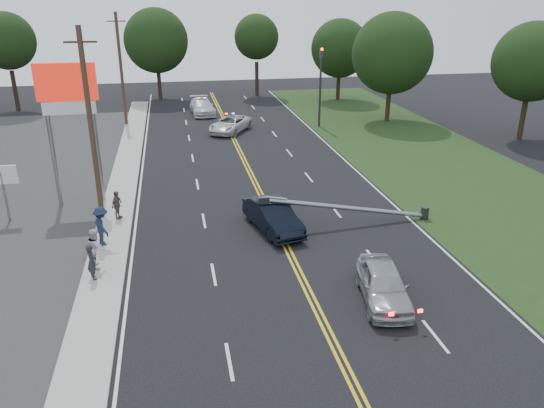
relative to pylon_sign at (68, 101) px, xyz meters
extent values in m
plane|color=black|center=(10.50, -14.00, -6.00)|extent=(120.00, 120.00, 0.00)
cube|color=#A8A398|center=(2.10, -4.00, -5.94)|extent=(1.80, 70.00, 0.12)
cube|color=#1C3113|center=(24.00, -4.00, -5.99)|extent=(12.00, 80.00, 0.01)
cube|color=gold|center=(10.50, -4.00, -5.99)|extent=(0.36, 80.00, 0.00)
cylinder|color=gray|center=(-1.20, 0.00, -2.50)|extent=(0.24, 0.24, 7.00)
cylinder|color=gray|center=(1.20, 0.00, -2.50)|extent=(0.24, 0.24, 7.00)
cube|color=#B91A0C|center=(0.00, 0.00, 1.00)|extent=(3.20, 0.35, 2.00)
cube|color=white|center=(0.00, 0.00, -0.40)|extent=(2.80, 0.30, 0.70)
cylinder|color=gray|center=(-3.50, -2.00, -4.60)|extent=(0.14, 0.14, 2.80)
cube|color=white|center=(-3.50, -2.00, -3.40)|extent=(1.60, 0.12, 1.00)
cylinder|color=#2D2D30|center=(18.80, 16.00, -2.50)|extent=(0.20, 0.20, 7.00)
cube|color=#2D2D30|center=(18.80, 16.00, 0.60)|extent=(0.28, 0.28, 0.90)
sphere|color=#FF0C07|center=(18.80, 15.84, 0.90)|extent=(0.22, 0.22, 0.22)
cylinder|color=#2D2D30|center=(18.60, -6.00, -5.65)|extent=(0.44, 0.44, 0.70)
cylinder|color=gray|center=(14.17, -6.00, -5.02)|extent=(8.90, 0.24, 1.80)
cube|color=#2D2D30|center=(9.74, -6.00, -4.23)|extent=(0.55, 0.32, 0.30)
cylinder|color=#382619|center=(1.30, -2.00, -1.00)|extent=(0.28, 0.28, 10.00)
cube|color=#382619|center=(1.30, -2.00, 3.20)|extent=(1.60, 0.10, 0.10)
cylinder|color=#382619|center=(1.30, 20.00, -1.00)|extent=(0.28, 0.28, 10.00)
cube|color=#382619|center=(1.30, 20.00, 3.20)|extent=(1.60, 0.10, 0.10)
cylinder|color=black|center=(-10.38, 29.25, -3.96)|extent=(0.44, 0.44, 4.07)
sphere|color=black|center=(-10.38, 29.25, 1.02)|extent=(5.72, 5.72, 5.72)
cylinder|color=black|center=(4.35, 32.64, -4.09)|extent=(0.44, 0.44, 3.81)
sphere|color=black|center=(4.35, 32.64, 0.56)|extent=(7.11, 7.11, 7.11)
cylinder|color=black|center=(15.79, 33.00, -4.03)|extent=(0.44, 0.44, 3.94)
sphere|color=black|center=(15.79, 33.00, 0.78)|extent=(5.16, 5.16, 5.16)
cylinder|color=black|center=(24.55, 28.59, -4.33)|extent=(0.44, 0.44, 3.33)
sphere|color=black|center=(24.55, 28.59, -0.25)|extent=(6.46, 6.46, 6.46)
cylinder|color=black|center=(25.85, 16.99, -4.16)|extent=(0.44, 0.44, 3.67)
sphere|color=black|center=(25.85, 16.99, 0.32)|extent=(7.41, 7.41, 7.41)
cylinder|color=black|center=(34.09, 8.29, -4.15)|extent=(0.44, 0.44, 3.70)
sphere|color=black|center=(34.09, 8.29, 0.38)|extent=(6.29, 6.29, 6.29)
imported|color=black|center=(10.23, -5.86, -5.23)|extent=(2.66, 4.90, 1.53)
imported|color=#A3A5AB|center=(13.24, -13.37, -5.27)|extent=(2.43, 4.51, 1.46)
imported|color=silver|center=(10.50, 15.48, -5.29)|extent=(4.60, 5.53, 1.40)
imported|color=silver|center=(8.59, 23.49, -5.22)|extent=(2.52, 5.50, 1.56)
imported|color=#24252C|center=(1.75, -9.60, -5.08)|extent=(0.59, 0.69, 1.60)
imported|color=silver|center=(1.80, -8.48, -4.98)|extent=(0.83, 0.98, 1.80)
imported|color=#192540|center=(1.83, -6.23, -4.92)|extent=(1.18, 1.43, 1.92)
imported|color=#5C5049|center=(2.27, -3.10, -5.09)|extent=(0.74, 0.99, 1.57)
camera|label=1|loc=(5.48, -30.47, 5.39)|focal=35.00mm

